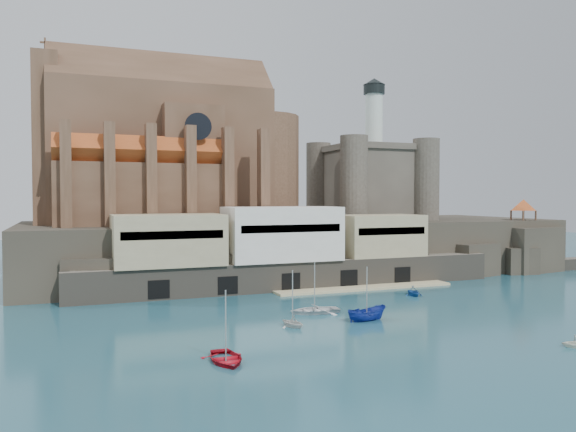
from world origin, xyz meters
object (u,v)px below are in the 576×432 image
(boat_0, at_px, (226,362))
(boat_2, at_px, (367,321))
(church, at_px, (172,155))
(castle_keep, at_px, (370,179))
(pavilion, at_px, (523,206))

(boat_0, relative_size, boat_2, 1.09)
(church, bearing_deg, boat_0, -94.96)
(castle_keep, xyz_separation_m, boat_2, (-25.11, -43.41, -18.31))
(boat_2, bearing_deg, pavilion, -66.67)
(castle_keep, distance_m, boat_0, 72.06)
(castle_keep, height_order, pavilion, castle_keep)
(church, height_order, boat_2, church)
(castle_keep, height_order, boat_2, castle_keep)
(pavilion, bearing_deg, castle_keep, 149.82)
(church, xyz_separation_m, boat_2, (15.09, -44.18, -22.13))
(pavilion, bearing_deg, church, 166.52)
(pavilion, xyz_separation_m, boat_0, (-70.82, -38.24, -12.73))
(castle_keep, bearing_deg, boat_0, -130.10)
(church, xyz_separation_m, pavilion, (66.13, -15.85, -9.40))
(boat_0, bearing_deg, boat_2, 28.01)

